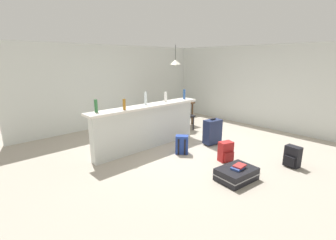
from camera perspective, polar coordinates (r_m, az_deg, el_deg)
The scene contains 19 objects.
ground_plane at distance 5.89m, azimuth 4.44°, elevation -6.50°, with size 13.00×13.00×0.05m, color #ADA393.
wall_back at distance 7.94m, azimuth -11.89°, elevation 8.13°, with size 6.60×0.10×2.50m, color silver.
wall_right at distance 8.21m, azimuth 17.81°, elevation 7.96°, with size 0.10×6.00×2.50m, color silver.
partition_half_wall at distance 5.64m, azimuth -4.95°, elevation -1.89°, with size 2.80×0.20×0.99m, color silver.
bar_countertop at distance 5.52m, azimuth -5.06°, elevation 3.31°, with size 2.96×0.40×0.05m, color white.
bottle_green at distance 4.94m, azimuth -16.90°, elevation 3.26°, with size 0.07×0.07×0.26m, color #2D6B38.
bottle_amber at distance 5.05m, azimuth -10.47°, elevation 3.70°, with size 0.06×0.06×0.23m, color #9E661E.
bottle_clear at distance 5.56m, azimuth -5.43°, elevation 5.20°, with size 0.06×0.06×0.30m, color silver.
bottle_white at distance 5.91m, azimuth -0.61°, elevation 5.55°, with size 0.07×0.07×0.24m, color silver.
bottle_blue at distance 6.33m, azimuth 3.92°, elevation 6.17°, with size 0.07×0.07×0.26m, color #284C89.
dining_table at distance 7.56m, azimuth 1.49°, elevation 3.50°, with size 1.10×0.80×0.74m.
dining_chair_near_partition at distance 7.15m, azimuth 3.91°, elevation 1.78°, with size 0.42×0.42×0.93m.
pendant_lamp at distance 7.46m, azimuth 1.78°, elevation 13.73°, with size 0.34×0.34×0.63m.
suitcase_flat_black at distance 4.46m, azimuth 16.12°, elevation -12.33°, with size 0.86×0.57×0.22m.
backpack_black at distance 5.34m, azimuth 27.68°, elevation -7.84°, with size 0.28×0.30×0.42m.
backpack_blue at distance 5.39m, azimuth 3.36°, elevation -5.96°, with size 0.34×0.34×0.42m.
suitcase_upright_navy at distance 6.00m, azimuth 10.62°, elevation -2.74°, with size 0.47×0.30×0.67m.
backpack_red at distance 5.12m, azimuth 13.71°, elevation -7.46°, with size 0.32×0.30×0.42m.
book_stack at distance 4.39m, azimuth 16.55°, elevation -10.77°, with size 0.28×0.17×0.06m.
Camera 1 is at (-4.06, -3.72, 2.07)m, focal length 25.39 mm.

